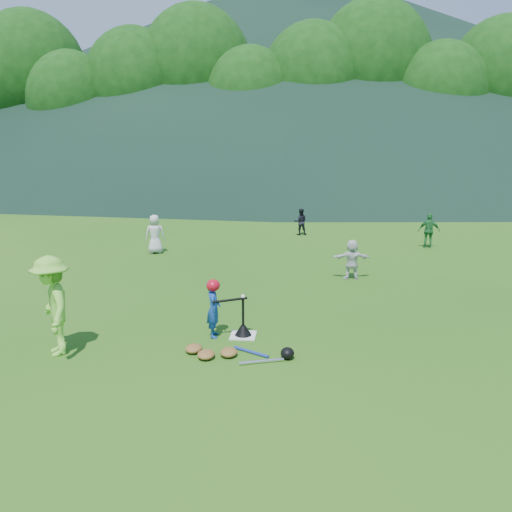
{
  "coord_description": "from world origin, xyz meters",
  "views": [
    {
      "loc": [
        1.0,
        -8.33,
        3.39
      ],
      "look_at": [
        0.0,
        2.5,
        0.9
      ],
      "focal_mm": 35.0,
      "sensor_mm": 36.0,
      "label": 1
    }
  ],
  "objects": [
    {
      "name": "adult_coach",
      "position": [
        -2.96,
        -1.03,
        0.82
      ],
      "size": [
        1.09,
        1.22,
        1.64
      ],
      "primitive_type": "imported",
      "rotation": [
        0.0,
        0.0,
        -0.99
      ],
      "color": "#7ED13D",
      "rests_on": "ground"
    },
    {
      "name": "ground",
      "position": [
        0.0,
        0.0,
        0.0
      ],
      "size": [
        120.0,
        120.0,
        0.0
      ],
      "primitive_type": "plane",
      "color": "#1F5313",
      "rests_on": "ground"
    },
    {
      "name": "fielder_c",
      "position": [
        5.15,
        8.14,
        0.57
      ],
      "size": [
        0.69,
        0.35,
        1.14
      ],
      "primitive_type": "imported",
      "rotation": [
        0.0,
        0.0,
        3.04
      ],
      "color": "#227332",
      "rests_on": "ground"
    },
    {
      "name": "fielder_d",
      "position": [
        2.28,
        4.06,
        0.51
      ],
      "size": [
        0.97,
        0.4,
        1.02
      ],
      "primitive_type": "imported",
      "rotation": [
        0.0,
        0.0,
        3.25
      ],
      "color": "silver",
      "rests_on": "ground"
    },
    {
      "name": "baseball",
      "position": [
        0.0,
        0.0,
        0.74
      ],
      "size": [
        0.08,
        0.08,
        0.08
      ],
      "primitive_type": "sphere",
      "color": "white",
      "rests_on": "batting_tee"
    },
    {
      "name": "tree_line",
      "position": [
        0.2,
        33.83,
        8.21
      ],
      "size": [
        70.04,
        11.4,
        14.82
      ],
      "color": "#382314",
      "rests_on": "ground"
    },
    {
      "name": "fielder_a",
      "position": [
        -3.52,
        6.53,
        0.61
      ],
      "size": [
        0.67,
        0.52,
        1.21
      ],
      "primitive_type": "imported",
      "rotation": [
        0.0,
        0.0,
        3.39
      ],
      "color": "silver",
      "rests_on": "ground"
    },
    {
      "name": "equipment_pile",
      "position": [
        -0.13,
        -0.89,
        0.07
      ],
      "size": [
        1.8,
        0.68,
        0.19
      ],
      "color": "olive",
      "rests_on": "ground"
    },
    {
      "name": "batting_tee",
      "position": [
        0.0,
        0.0,
        0.13
      ],
      "size": [
        0.3,
        0.3,
        0.68
      ],
      "color": "black",
      "rests_on": "home_plate"
    },
    {
      "name": "fielder_b",
      "position": [
        0.96,
        10.12,
        0.49
      ],
      "size": [
        0.52,
        0.42,
        0.99
      ],
      "primitive_type": "imported",
      "rotation": [
        0.0,
        0.0,
        3.25
      ],
      "color": "black",
      "rests_on": "ground"
    },
    {
      "name": "outfield_fence",
      "position": [
        0.0,
        28.0,
        0.7
      ],
      "size": [
        70.07,
        0.08,
        1.33
      ],
      "color": "gray",
      "rests_on": "ground"
    },
    {
      "name": "distant_hills",
      "position": [
        -7.63,
        81.81,
        14.98
      ],
      "size": [
        155.0,
        140.0,
        32.0
      ],
      "color": "black",
      "rests_on": "ground"
    },
    {
      "name": "home_plate",
      "position": [
        0.0,
        0.0,
        0.01
      ],
      "size": [
        0.45,
        0.45,
        0.02
      ],
      "primitive_type": "cube",
      "color": "silver",
      "rests_on": "ground"
    },
    {
      "name": "batter_gear",
      "position": [
        -0.49,
        -0.07,
        0.93
      ],
      "size": [
        0.72,
        0.31,
        0.39
      ],
      "color": "#B80C1F",
      "rests_on": "ground"
    },
    {
      "name": "batter_child",
      "position": [
        -0.52,
        -0.06,
        0.51
      ],
      "size": [
        0.3,
        0.41,
        1.03
      ],
      "primitive_type": "imported",
      "rotation": [
        0.0,
        0.0,
        1.72
      ],
      "color": "#153F93",
      "rests_on": "ground"
    }
  ]
}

